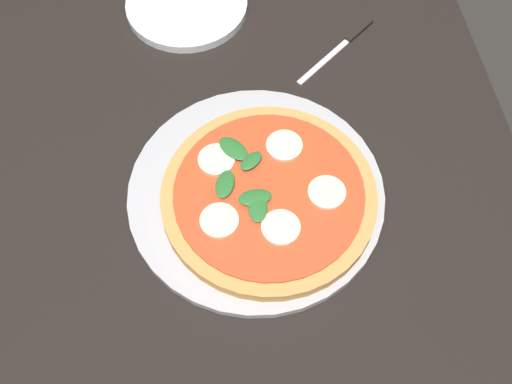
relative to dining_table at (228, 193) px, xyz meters
The scene contains 6 objects.
ground_plane 0.64m from the dining_table, ahead, with size 6.00×6.00×0.00m, color #2D2B28.
dining_table is the anchor object (origin of this frame).
serving_tray 0.14m from the dining_table, 26.41° to the left, with size 0.35×0.35×0.01m, color #B2B2B7.
pizza 0.17m from the dining_table, 29.93° to the left, with size 0.29×0.29×0.03m.
plate_white 0.32m from the dining_table, behind, with size 0.20×0.20×0.01m, color white.
knife 0.30m from the dining_table, 130.98° to the left, with size 0.12×0.14×0.01m.
Camera 1 is at (0.49, -0.02, 1.49)m, focal length 43.48 mm.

